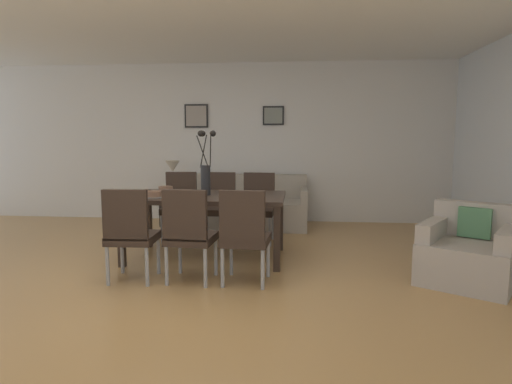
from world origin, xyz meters
TOP-DOWN VIEW (x-y plane):
  - ground_plane at (0.00, 0.00)m, footprint 9.00×9.00m
  - back_wall_panel at (0.00, 3.25)m, footprint 9.00×0.10m
  - ceiling_panel at (0.00, 0.40)m, footprint 9.00×7.20m
  - dining_table at (0.09, 0.86)m, footprint 1.80×0.99m
  - dining_chair_near_left at (-0.46, -0.06)m, footprint 0.45×0.45m
  - dining_chair_near_right at (-0.47, 1.75)m, footprint 0.46×0.46m
  - dining_chair_far_left at (0.11, -0.02)m, footprint 0.47×0.47m
  - dining_chair_far_right at (0.07, 1.75)m, footprint 0.44×0.44m
  - dining_chair_mid_left at (0.64, -0.02)m, footprint 0.47×0.47m
  - dining_chair_mid_right at (0.61, 1.74)m, footprint 0.46×0.46m
  - centerpiece_vase at (0.09, 0.86)m, footprint 0.21×0.23m
  - placemat_near_left at (-0.45, 0.63)m, footprint 0.32×0.32m
  - bowl_near_left at (-0.45, 0.63)m, footprint 0.17×0.17m
  - placemat_near_right at (-0.45, 1.08)m, footprint 0.32×0.32m
  - bowl_near_right at (-0.45, 1.08)m, footprint 0.17×0.17m
  - sofa at (0.24, 2.70)m, footprint 2.08×0.84m
  - side_table at (-0.83, 2.68)m, footprint 0.36×0.36m
  - table_lamp at (-0.83, 2.68)m, footprint 0.22×0.22m
  - armchair at (2.79, 0.26)m, footprint 1.10×1.10m
  - framed_picture_left at (-0.55, 3.18)m, footprint 0.39×0.03m
  - framed_picture_center at (0.73, 3.18)m, footprint 0.35×0.03m

SIDE VIEW (x-z plane):
  - ground_plane at x=0.00m, z-range 0.00..0.00m
  - side_table at x=-0.83m, z-range 0.00..0.52m
  - sofa at x=0.24m, z-range -0.12..0.68m
  - armchair at x=2.79m, z-range -0.09..0.66m
  - dining_chair_near_left at x=-0.46m, z-range 0.05..0.97m
  - dining_chair_near_right at x=-0.47m, z-range 0.05..0.97m
  - dining_chair_far_left at x=0.11m, z-range 0.05..0.97m
  - dining_chair_far_right at x=0.07m, z-range 0.05..0.97m
  - dining_chair_mid_left at x=0.64m, z-range 0.05..0.97m
  - dining_chair_mid_right at x=0.61m, z-range 0.05..0.97m
  - dining_table at x=0.09m, z-range 0.30..1.04m
  - placemat_near_left at x=-0.45m, z-range 0.74..0.75m
  - placemat_near_right at x=-0.45m, z-range 0.74..0.75m
  - bowl_near_left at x=-0.45m, z-range 0.75..0.81m
  - bowl_near_right at x=-0.45m, z-range 0.75..0.81m
  - table_lamp at x=-0.83m, z-range 0.64..1.15m
  - centerpiece_vase at x=0.09m, z-range 0.66..1.39m
  - back_wall_panel at x=0.00m, z-range 0.00..2.60m
  - framed_picture_center at x=0.73m, z-range 1.59..1.90m
  - framed_picture_left at x=-0.55m, z-range 1.55..1.94m
  - ceiling_panel at x=0.00m, z-range 2.60..2.68m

